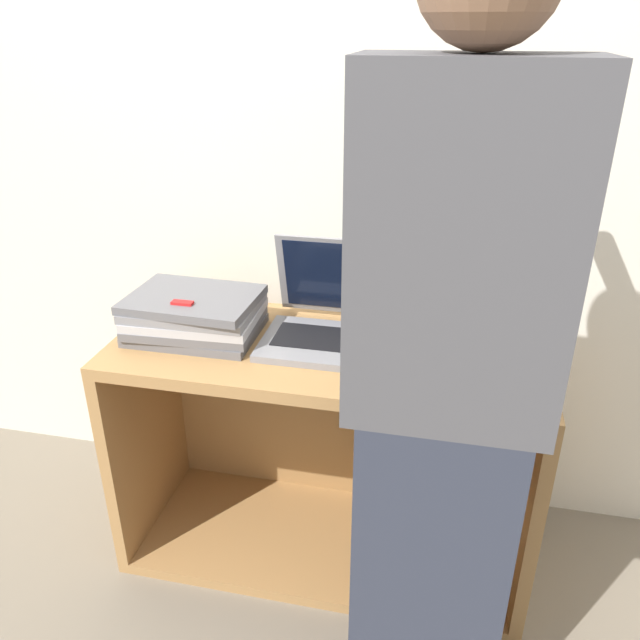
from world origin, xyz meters
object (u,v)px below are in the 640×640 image
Objects in this scene: laptop_stack_left at (195,315)px; laptop_stack_right at (470,341)px; laptop_open at (330,321)px; person at (446,394)px.

laptop_stack_right is (0.78, -0.00, 0.00)m from laptop_stack_left.
laptop_stack_left is (-0.39, -0.06, 0.01)m from laptop_open.
laptop_open is 0.39m from laptop_stack_left.
laptop_stack_right is (0.39, -0.06, 0.01)m from laptop_open.
laptop_open is at bearing 125.37° from person.
laptop_stack_left is 0.21× the size of person.
person is (0.34, -0.47, 0.09)m from laptop_open.
laptop_stack_right is at bearing -0.14° from laptop_stack_left.
laptop_stack_left is at bearing 179.86° from laptop_stack_right.
laptop_open is at bearing 8.27° from laptop_stack_left.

